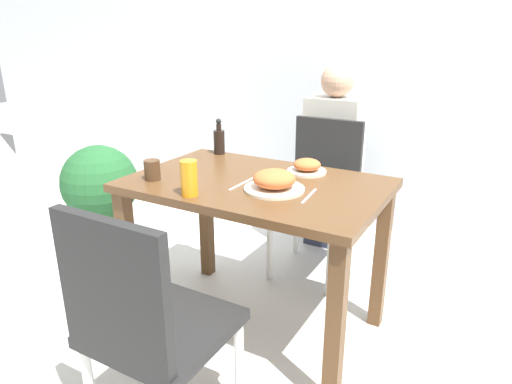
{
  "coord_description": "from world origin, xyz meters",
  "views": [
    {
      "loc": [
        0.92,
        -1.63,
        1.35
      ],
      "look_at": [
        0.0,
        0.0,
        0.69
      ],
      "focal_mm": 32.0,
      "sensor_mm": 36.0,
      "label": 1
    }
  ],
  "objects_px": {
    "food_plate": "(274,181)",
    "sauce_bottle": "(219,140)",
    "chair_near": "(145,321)",
    "potted_plant_left": "(101,197)",
    "juice_glass": "(189,178)",
    "side_plate": "(307,167)",
    "chair_far": "(319,189)",
    "person_figure": "(333,159)",
    "drink_cup": "(152,170)"
  },
  "relations": [
    {
      "from": "side_plate",
      "to": "juice_glass",
      "type": "relative_size",
      "value": 1.26
    },
    {
      "from": "chair_far",
      "to": "person_figure",
      "type": "height_order",
      "value": "person_figure"
    },
    {
      "from": "chair_near",
      "to": "food_plate",
      "type": "distance_m",
      "value": 0.75
    },
    {
      "from": "chair_far",
      "to": "side_plate",
      "type": "height_order",
      "value": "chair_far"
    },
    {
      "from": "chair_far",
      "to": "side_plate",
      "type": "distance_m",
      "value": 0.55
    },
    {
      "from": "chair_near",
      "to": "side_plate",
      "type": "bearing_deg",
      "value": -96.44
    },
    {
      "from": "food_plate",
      "to": "drink_cup",
      "type": "relative_size",
      "value": 2.83
    },
    {
      "from": "chair_near",
      "to": "sauce_bottle",
      "type": "bearing_deg",
      "value": -68.06
    },
    {
      "from": "sauce_bottle",
      "to": "person_figure",
      "type": "distance_m",
      "value": 0.85
    },
    {
      "from": "chair_far",
      "to": "potted_plant_left",
      "type": "height_order",
      "value": "chair_far"
    },
    {
      "from": "side_plate",
      "to": "chair_near",
      "type": "bearing_deg",
      "value": -96.44
    },
    {
      "from": "chair_far",
      "to": "sauce_bottle",
      "type": "height_order",
      "value": "sauce_bottle"
    },
    {
      "from": "juice_glass",
      "to": "potted_plant_left",
      "type": "height_order",
      "value": "juice_glass"
    },
    {
      "from": "potted_plant_left",
      "to": "person_figure",
      "type": "xyz_separation_m",
      "value": [
        0.85,
        1.13,
        0.05
      ]
    },
    {
      "from": "chair_far",
      "to": "person_figure",
      "type": "distance_m",
      "value": 0.37
    },
    {
      "from": "sauce_bottle",
      "to": "potted_plant_left",
      "type": "xyz_separation_m",
      "value": [
        -0.48,
        -0.4,
        -0.28
      ]
    },
    {
      "from": "chair_far",
      "to": "person_figure",
      "type": "relative_size",
      "value": 0.76
    },
    {
      "from": "juice_glass",
      "to": "sauce_bottle",
      "type": "distance_m",
      "value": 0.65
    },
    {
      "from": "chair_near",
      "to": "side_plate",
      "type": "xyz_separation_m",
      "value": [
        0.11,
        0.98,
        0.27
      ]
    },
    {
      "from": "food_plate",
      "to": "person_figure",
      "type": "distance_m",
      "value": 1.14
    },
    {
      "from": "food_plate",
      "to": "juice_glass",
      "type": "height_order",
      "value": "juice_glass"
    },
    {
      "from": "chair_far",
      "to": "food_plate",
      "type": "height_order",
      "value": "chair_far"
    },
    {
      "from": "food_plate",
      "to": "potted_plant_left",
      "type": "distance_m",
      "value": 1.03
    },
    {
      "from": "juice_glass",
      "to": "potted_plant_left",
      "type": "relative_size",
      "value": 0.18
    },
    {
      "from": "food_plate",
      "to": "juice_glass",
      "type": "relative_size",
      "value": 1.74
    },
    {
      "from": "chair_near",
      "to": "potted_plant_left",
      "type": "bearing_deg",
      "value": -36.27
    },
    {
      "from": "potted_plant_left",
      "to": "person_figure",
      "type": "bearing_deg",
      "value": 53.29
    },
    {
      "from": "chair_near",
      "to": "food_plate",
      "type": "height_order",
      "value": "chair_near"
    },
    {
      "from": "side_plate",
      "to": "drink_cup",
      "type": "bearing_deg",
      "value": -141.91
    },
    {
      "from": "chair_near",
      "to": "person_figure",
      "type": "relative_size",
      "value": 0.76
    },
    {
      "from": "chair_near",
      "to": "person_figure",
      "type": "distance_m",
      "value": 1.8
    },
    {
      "from": "chair_far",
      "to": "side_plate",
      "type": "relative_size",
      "value": 4.93
    },
    {
      "from": "chair_near",
      "to": "potted_plant_left",
      "type": "distance_m",
      "value": 1.12
    },
    {
      "from": "drink_cup",
      "to": "person_figure",
      "type": "distance_m",
      "value": 1.32
    },
    {
      "from": "chair_far",
      "to": "person_figure",
      "type": "xyz_separation_m",
      "value": [
        -0.05,
        0.35,
        0.08
      ]
    },
    {
      "from": "chair_far",
      "to": "food_plate",
      "type": "xyz_separation_m",
      "value": [
        0.1,
        -0.76,
        0.28
      ]
    },
    {
      "from": "drink_cup",
      "to": "food_plate",
      "type": "bearing_deg",
      "value": 14.4
    },
    {
      "from": "chair_near",
      "to": "sauce_bottle",
      "type": "height_order",
      "value": "sauce_bottle"
    },
    {
      "from": "potted_plant_left",
      "to": "side_plate",
      "type": "bearing_deg",
      "value": 17.18
    },
    {
      "from": "chair_far",
      "to": "juice_glass",
      "type": "height_order",
      "value": "chair_far"
    },
    {
      "from": "food_plate",
      "to": "person_figure",
      "type": "height_order",
      "value": "person_figure"
    },
    {
      "from": "food_plate",
      "to": "drink_cup",
      "type": "xyz_separation_m",
      "value": [
        -0.53,
        -0.14,
        0.01
      ]
    },
    {
      "from": "chair_near",
      "to": "drink_cup",
      "type": "xyz_separation_m",
      "value": [
        -0.43,
        0.55,
        0.28
      ]
    },
    {
      "from": "food_plate",
      "to": "side_plate",
      "type": "xyz_separation_m",
      "value": [
        0.02,
        0.29,
        -0.01
      ]
    },
    {
      "from": "food_plate",
      "to": "sauce_bottle",
      "type": "xyz_separation_m",
      "value": [
        -0.52,
        0.38,
        0.03
      ]
    },
    {
      "from": "food_plate",
      "to": "potted_plant_left",
      "type": "bearing_deg",
      "value": -178.71
    },
    {
      "from": "sauce_bottle",
      "to": "potted_plant_left",
      "type": "distance_m",
      "value": 0.68
    },
    {
      "from": "sauce_bottle",
      "to": "food_plate",
      "type": "bearing_deg",
      "value": -35.99
    },
    {
      "from": "chair_near",
      "to": "chair_far",
      "type": "xyz_separation_m",
      "value": [
        -0.01,
        1.44,
        0.0
      ]
    },
    {
      "from": "sauce_bottle",
      "to": "person_figure",
      "type": "relative_size",
      "value": 0.16
    }
  ]
}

